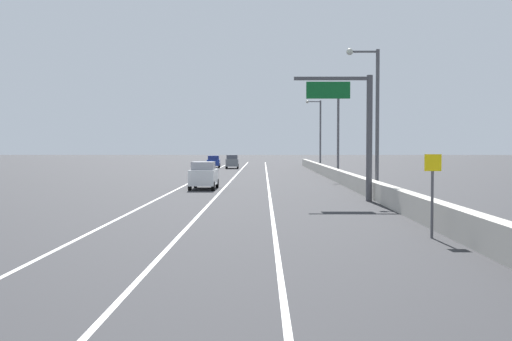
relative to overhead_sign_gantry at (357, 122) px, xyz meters
name	(u,v)px	position (x,y,z in m)	size (l,w,h in m)	color
ground_plane	(253,176)	(-6.65, 31.06, -4.73)	(320.00, 320.00, 0.00)	#2D2D30
lane_stripe_left	(195,180)	(-12.15, 22.06, -4.73)	(0.16, 130.00, 0.00)	silver
lane_stripe_center	(231,180)	(-8.65, 22.06, -4.73)	(0.16, 130.00, 0.00)	silver
lane_stripe_right	(268,180)	(-5.15, 22.06, -4.73)	(0.16, 130.00, 0.00)	silver
jersey_barrier_right	(360,184)	(1.34, 7.06, -4.18)	(0.60, 120.00, 1.10)	#B2ADA3
overhead_sign_gantry	(357,122)	(0.00, 0.00, 0.00)	(4.68, 0.36, 7.50)	#47474C
speed_advisory_sign	(432,189)	(0.44, -14.74, -2.96)	(0.60, 0.11, 3.00)	#4C4C51
lamp_post_right_second	(373,111)	(1.50, 3.02, 0.79)	(2.14, 0.44, 9.56)	#4C4C51
lamp_post_right_third	(336,124)	(1.68, 25.09, 0.79)	(2.14, 0.44, 9.56)	#4C4C51
lamp_post_right_fourth	(318,130)	(1.96, 47.16, 0.79)	(2.14, 0.44, 9.56)	#4C4C51
car_blue_0	(214,162)	(-13.08, 55.93, -3.80)	(2.04, 4.41, 1.85)	#1E389E
car_gray_1	(232,162)	(-10.13, 53.21, -3.73)	(1.98, 4.30, 2.01)	slate
car_white_2	(204,175)	(-10.12, 10.03, -3.68)	(1.99, 4.29, 2.10)	white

